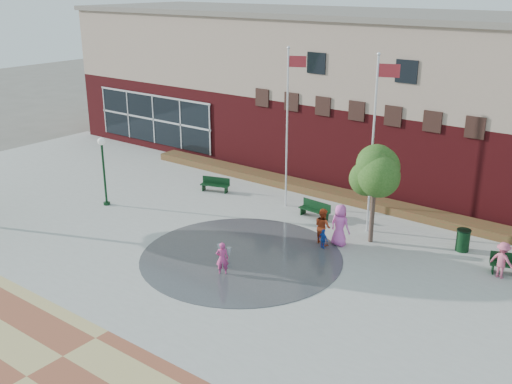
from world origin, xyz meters
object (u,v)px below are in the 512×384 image
Objects in this scene: flagpole_left at (288,121)px; trash_can at (463,240)px; bench_left at (215,187)px; child_splash at (222,258)px; flagpole_right at (374,136)px.

flagpole_left is 9.81m from trash_can.
trash_can is (13.29, 0.67, 0.24)m from bench_left.
flagpole_left is at bearing -10.53° from bench_left.
trash_can is 10.29m from child_splash.
flagpole_left is at bearing 155.33° from flagpole_right.
bench_left is at bearing -177.11° from trash_can.
flagpole_left is 8.15× the size of trash_can.
flagpole_right reaches higher than flagpole_left.
bench_left is 1.67× the size of trash_can.
flagpole_right is (4.83, -0.42, 0.06)m from flagpole_left.
flagpole_right is 8.24× the size of trash_can.
flagpole_left reaches higher than child_splash.
bench_left is (-4.31, -0.58, -4.18)m from flagpole_left.
child_splash is (-2.56, -7.29, -3.83)m from flagpole_right.
trash_can is at bearing -15.36° from bench_left.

